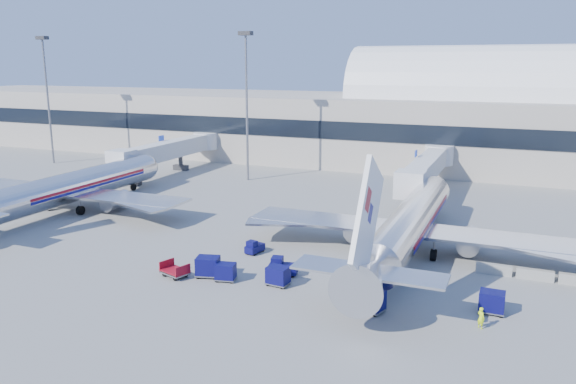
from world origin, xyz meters
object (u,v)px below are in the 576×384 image
at_px(cart_solo_far, 492,302).
at_px(cart_solo_near, 371,300).
at_px(airliner_main, 409,225).
at_px(cart_open_red, 175,272).
at_px(tug_right, 393,272).
at_px(ramp_worker, 481,318).
at_px(tug_lead, 282,267).
at_px(tug_left, 254,247).
at_px(barrier_near, 494,269).
at_px(barrier_mid, 535,275).
at_px(airliner_mid, 68,188).
at_px(jetbridge_near, 428,167).
at_px(jetbridge_mid, 173,149).
at_px(cart_train_c, 208,266).
at_px(cart_train_a, 278,275).
at_px(mast_west, 246,85).
at_px(cart_train_b, 226,272).
at_px(mast_far_west, 46,81).

bearing_deg(cart_solo_far, cart_solo_near, -158.37).
relative_size(airliner_main, cart_open_red, 13.80).
relative_size(tug_right, ramp_worker, 1.71).
relative_size(tug_lead, tug_left, 1.20).
height_order(barrier_near, cart_solo_far, cart_solo_far).
distance_m(tug_left, cart_solo_near, 16.11).
xyz_separation_m(barrier_mid, cart_solo_near, (-11.30, -11.50, 0.45)).
distance_m(airliner_mid, jetbridge_near, 47.55).
xyz_separation_m(cart_open_red, ramp_worker, (25.01, -0.01, 0.34)).
distance_m(jetbridge_mid, cart_train_c, 49.06).
height_order(tug_left, ramp_worker, ramp_worker).
distance_m(cart_train_a, cart_open_red, 9.11).
relative_size(mast_west, tug_left, 10.26).
bearing_deg(ramp_worker, tug_lead, 25.16).
xyz_separation_m(airliner_mid, cart_solo_far, (50.26, -10.86, -2.04)).
distance_m(barrier_mid, tug_right, 12.05).
bearing_deg(cart_solo_near, cart_solo_far, 38.85).
height_order(airliner_main, ramp_worker, airliner_main).
bearing_deg(cart_train_c, cart_solo_near, -20.74).
relative_size(barrier_mid, cart_open_red, 1.11).
relative_size(cart_train_b, cart_open_red, 0.72).
distance_m(tug_lead, cart_open_red, 9.21).
bearing_deg(tug_left, mast_far_west, 72.90).
bearing_deg(cart_open_red, cart_train_c, 40.77).
height_order(barrier_mid, tug_left, tug_left).
relative_size(jetbridge_mid, barrier_mid, 9.17).
distance_m(tug_lead, tug_right, 9.54).
bearing_deg(barrier_near, tug_left, -171.93).
height_order(cart_train_a, cart_train_b, cart_train_a).
bearing_deg(cart_train_c, cart_open_red, -172.60).
relative_size(airliner_main, mast_west, 1.65).
distance_m(jetbridge_mid, cart_open_red, 48.46).
distance_m(jetbridge_near, jetbridge_mid, 42.00).
relative_size(jetbridge_near, cart_train_b, 14.15).
xyz_separation_m(tug_lead, cart_train_a, (0.64, -2.33, 0.14)).
xyz_separation_m(barrier_near, cart_train_c, (-22.70, -10.13, 0.50)).
bearing_deg(airliner_main, cart_open_red, -141.58).
distance_m(airliner_main, barrier_near, 8.74).
xyz_separation_m(mast_west, tug_lead, (21.00, -35.24, -14.07)).
relative_size(airliner_main, jetbridge_near, 1.35).
distance_m(jetbridge_near, mast_far_west, 68.47).
bearing_deg(mast_far_west, cart_open_red, -36.66).
relative_size(airliner_main, barrier_near, 12.42).
xyz_separation_m(barrier_mid, cart_train_c, (-26.00, -10.13, 0.50)).
bearing_deg(cart_open_red, airliner_mid, 168.93).
bearing_deg(jetbridge_near, jetbridge_mid, 180.00).
bearing_deg(airliner_mid, tug_right, -9.59).
distance_m(jetbridge_near, barrier_mid, 32.09).
distance_m(jetbridge_mid, cart_solo_far, 64.52).
distance_m(tug_right, cart_solo_near, 6.89).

